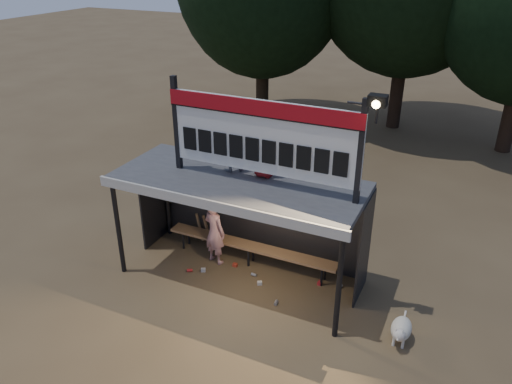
# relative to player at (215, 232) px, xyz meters

# --- Properties ---
(ground) EXTENTS (80.00, 80.00, 0.00)m
(ground) POSITION_rel_player_xyz_m (0.76, -0.30, -0.77)
(ground) COLOR #4E3D27
(ground) RESTS_ON ground
(player) EXTENTS (0.64, 0.51, 1.53)m
(player) POSITION_rel_player_xyz_m (0.00, 0.00, 0.00)
(player) COLOR silver
(player) RESTS_ON ground
(child_a) EXTENTS (0.63, 0.61, 1.02)m
(child_a) POSITION_rel_player_xyz_m (0.44, 0.03, 2.06)
(child_a) COLOR gray
(child_a) RESTS_ON dugout_shelter
(child_b) EXTENTS (0.53, 0.37, 1.04)m
(child_b) POSITION_rel_player_xyz_m (1.16, 0.05, 2.08)
(child_b) COLOR #AA1A1D
(child_b) RESTS_ON dugout_shelter
(dugout_shelter) EXTENTS (5.10, 2.08, 2.32)m
(dugout_shelter) POSITION_rel_player_xyz_m (0.76, -0.05, 1.08)
(dugout_shelter) COLOR #3F4042
(dugout_shelter) RESTS_ON ground
(scoreboard_assembly) EXTENTS (4.10, 0.27, 1.99)m
(scoreboard_assembly) POSITION_rel_player_xyz_m (1.32, -0.31, 2.56)
(scoreboard_assembly) COLOR black
(scoreboard_assembly) RESTS_ON dugout_shelter
(bench) EXTENTS (4.00, 0.35, 0.48)m
(bench) POSITION_rel_player_xyz_m (0.76, 0.25, -0.33)
(bench) COLOR #986F48
(bench) RESTS_ON ground
(dog) EXTENTS (0.36, 0.81, 0.49)m
(dog) POSITION_rel_player_xyz_m (4.27, -0.86, -0.49)
(dog) COLOR beige
(dog) RESTS_ON ground
(bats) EXTENTS (0.47, 0.32, 0.84)m
(bats) POSITION_rel_player_xyz_m (-0.51, 0.52, -0.34)
(bats) COLOR olive
(bats) RESTS_ON ground
(litter) EXTENTS (3.27, 1.18, 0.08)m
(litter) POSITION_rel_player_xyz_m (1.19, -0.26, -0.73)
(litter) COLOR #AE311D
(litter) RESTS_ON ground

